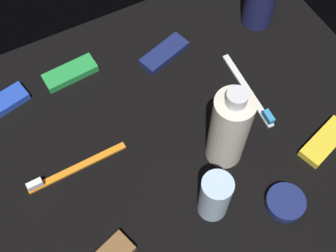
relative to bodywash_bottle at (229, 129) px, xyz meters
The scene contains 10 objects.
ground_plane 13.80cm from the bodywash_bottle, 48.24° to the right, with size 84.00×64.00×1.20cm, color black.
bodywash_bottle is the anchor object (origin of this frame).
deodorant_stick 10.80cm from the bodywash_bottle, 49.38° to the left, with size 4.90×4.90×10.24cm, color silver.
toothbrush_orange 27.75cm from the bodywash_bottle, 20.07° to the right, with size 18.02×1.62×2.10cm.
toothbrush_white 15.70cm from the bodywash_bottle, 143.40° to the right, with size 2.34×18.04×2.10cm.
snack_bar_yellow 19.78cm from the bodywash_bottle, 157.80° to the left, with size 10.40×4.00×1.50cm, color yellow.
snack_bar_blue 42.82cm from the bodywash_bottle, 40.79° to the right, with size 10.40×4.00×1.50cm, color blue.
snack_bar_navy 25.29cm from the bodywash_bottle, 91.93° to the right, with size 10.40×4.00×1.50cm, color navy.
snack_bar_green 34.28cm from the bodywash_bottle, 58.05° to the right, with size 10.40×4.00×1.50cm, color green.
cream_tin_left 15.48cm from the bodywash_bottle, 106.90° to the left, with size 6.50×6.50×1.79cm, color navy.
Camera 1 is at (17.30, 32.89, 68.38)cm, focal length 45.94 mm.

